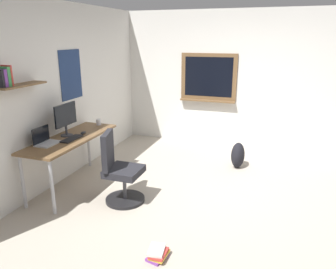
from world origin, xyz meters
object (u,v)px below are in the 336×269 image
object	(u,v)px
computer_mouse	(83,133)
backpack	(238,155)
keyboard	(72,139)
office_chair	(119,172)
book_stack_on_floor	(158,254)
desk	(71,142)
coffee_mug	(99,122)
monitor_primary	(66,117)
laptop	(45,140)

from	to	relation	value
computer_mouse	backpack	world-z (taller)	computer_mouse
computer_mouse	keyboard	bearing A→B (deg)	180.00
office_chair	book_stack_on_floor	size ratio (longest dim) A/B	3.95
desk	coffee_mug	world-z (taller)	coffee_mug
keyboard	book_stack_on_floor	xyz separation A→B (m)	(-1.05, -1.66, -0.70)
book_stack_on_floor	desk	bearing A→B (deg)	56.77
book_stack_on_floor	coffee_mug	bearing A→B (deg)	42.80
desk	keyboard	size ratio (longest dim) A/B	4.40
monitor_primary	keyboard	distance (m)	0.33
desk	monitor_primary	xyz separation A→B (m)	(0.04, 0.09, 0.35)
desk	monitor_primary	distance (m)	0.36
laptop	coffee_mug	distance (m)	1.09
desk	office_chair	xyz separation A→B (m)	(-0.19, -0.84, -0.26)
desk	keyboard	bearing A→B (deg)	-139.17
office_chair	monitor_primary	world-z (taller)	monitor_primary
laptop	computer_mouse	bearing A→B (deg)	-20.26
backpack	office_chair	bearing A→B (deg)	142.14
office_chair	book_stack_on_floor	xyz separation A→B (m)	(-0.95, -0.90, -0.35)
keyboard	book_stack_on_floor	world-z (taller)	keyboard
computer_mouse	book_stack_on_floor	distance (m)	2.25
computer_mouse	backpack	bearing A→B (deg)	-57.96
desk	book_stack_on_floor	distance (m)	2.16
office_chair	desk	bearing A→B (deg)	77.25
keyboard	coffee_mug	world-z (taller)	coffee_mug
desk	coffee_mug	distance (m)	0.73
desk	laptop	bearing A→B (deg)	159.35
desk	book_stack_on_floor	bearing A→B (deg)	-123.23
desk	backpack	distance (m)	2.67
monitor_primary	keyboard	xyz separation A→B (m)	(-0.12, -0.16, -0.26)
monitor_primary	computer_mouse	world-z (taller)	monitor_primary
computer_mouse	book_stack_on_floor	bearing A→B (deg)	-128.74
coffee_mug	book_stack_on_floor	distance (m)	2.63
monitor_primary	computer_mouse	distance (m)	0.34
monitor_primary	backpack	xyz separation A→B (m)	(1.46, -2.24, -0.80)
desk	book_stack_on_floor	world-z (taller)	desk
office_chair	laptop	size ratio (longest dim) A/B	3.06
laptop	office_chair	bearing A→B (deg)	-79.74
laptop	coffee_mug	size ratio (longest dim) A/B	3.37
coffee_mug	backpack	world-z (taller)	coffee_mug
computer_mouse	desk	bearing A→B (deg)	160.48
desk	coffee_mug	xyz separation A→B (m)	(0.71, -0.02, 0.12)
office_chair	book_stack_on_floor	bearing A→B (deg)	-136.59
keyboard	computer_mouse	world-z (taller)	computer_mouse
laptop	backpack	distance (m)	3.02
desk	keyboard	world-z (taller)	keyboard
laptop	computer_mouse	xyz separation A→B (m)	(0.57, -0.21, -0.04)
office_chair	laptop	xyz separation A→B (m)	(-0.18, 0.98, 0.39)
keyboard	coffee_mug	xyz separation A→B (m)	(0.80, 0.05, 0.04)
office_chair	coffee_mug	world-z (taller)	office_chair
coffee_mug	book_stack_on_floor	world-z (taller)	coffee_mug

